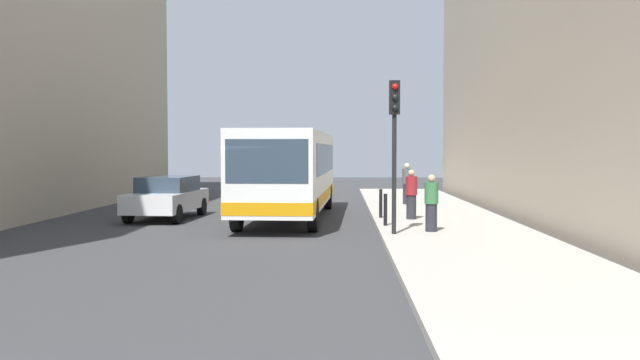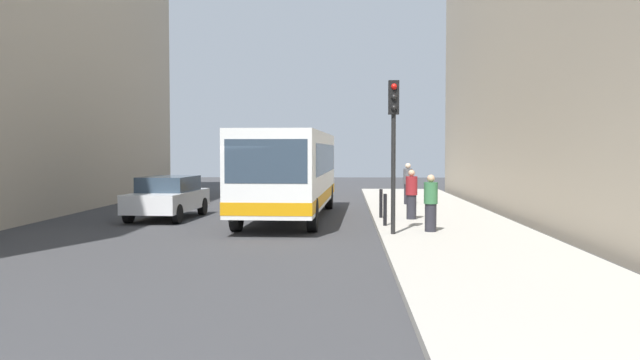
# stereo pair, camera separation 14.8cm
# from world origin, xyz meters

# --- Properties ---
(ground_plane) EXTENTS (80.00, 80.00, 0.00)m
(ground_plane) POSITION_xyz_m (0.00, 0.00, 0.00)
(ground_plane) COLOR #38383A
(sidewalk) EXTENTS (4.40, 40.00, 0.15)m
(sidewalk) POSITION_xyz_m (5.40, 0.00, 0.07)
(sidewalk) COLOR #ADA89E
(sidewalk) RESTS_ON ground
(building_right) EXTENTS (7.00, 32.00, 14.38)m
(building_right) POSITION_xyz_m (11.50, 4.00, 7.19)
(building_right) COLOR #B2A38C
(building_right) RESTS_ON ground
(bus) EXTENTS (2.92, 11.10, 3.00)m
(bus) POSITION_xyz_m (0.33, 4.37, 1.73)
(bus) COLOR white
(bus) RESTS_ON ground
(car_beside_bus) EXTENTS (2.10, 4.51, 1.48)m
(car_beside_bus) POSITION_xyz_m (-3.93, 4.00, 0.78)
(car_beside_bus) COLOR silver
(car_beside_bus) RESTS_ON ground
(traffic_light) EXTENTS (0.28, 0.33, 4.10)m
(traffic_light) POSITION_xyz_m (3.55, -1.26, 3.01)
(traffic_light) COLOR black
(traffic_light) RESTS_ON sidewalk
(bollard_near) EXTENTS (0.11, 0.11, 0.95)m
(bollard_near) POSITION_xyz_m (3.45, 0.76, 0.62)
(bollard_near) COLOR black
(bollard_near) RESTS_ON sidewalk
(bollard_mid) EXTENTS (0.11, 0.11, 0.95)m
(bollard_mid) POSITION_xyz_m (3.45, 3.15, 0.62)
(bollard_mid) COLOR black
(bollard_mid) RESTS_ON sidewalk
(pedestrian_near_signal) EXTENTS (0.38, 0.38, 1.58)m
(pedestrian_near_signal) POSITION_xyz_m (4.62, -0.66, 0.93)
(pedestrian_near_signal) COLOR #26262D
(pedestrian_near_signal) RESTS_ON sidewalk
(pedestrian_mid_sidewalk) EXTENTS (0.38, 0.38, 1.61)m
(pedestrian_mid_sidewalk) POSITION_xyz_m (4.42, 2.71, 0.95)
(pedestrian_mid_sidewalk) COLOR #26262D
(pedestrian_mid_sidewalk) RESTS_ON sidewalk
(pedestrian_far_sidewalk) EXTENTS (0.38, 0.38, 1.71)m
(pedestrian_far_sidewalk) POSITION_xyz_m (4.86, 8.87, 1.00)
(pedestrian_far_sidewalk) COLOR #26262D
(pedestrian_far_sidewalk) RESTS_ON sidewalk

